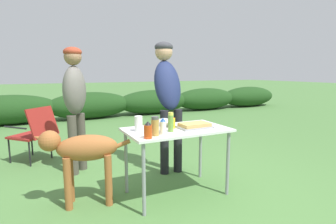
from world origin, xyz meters
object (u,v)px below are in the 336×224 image
(relish_jar, at_px, (171,122))
(standing_person_in_olive_jacket, at_px, (75,96))
(mixing_bowl, at_px, (165,122))
(dog, at_px, (82,152))
(plate_stack, at_px, (156,129))
(folding_table, at_px, (177,136))
(mayo_bottle, at_px, (163,126))
(standing_person_in_navy_coat, at_px, (167,89))
(camp_chair_green_behind_table, at_px, (35,131))
(food_tray, at_px, (195,126))
(spice_jar, at_px, (155,126))
(mustard_bottle, at_px, (172,122))
(hot_sauce_bottle, at_px, (148,130))
(paper_cup_stack, at_px, (139,124))

(relish_jar, xyz_separation_m, standing_person_in_olive_jacket, (-0.77, 1.25, 0.20))
(mixing_bowl, relative_size, dog, 0.21)
(plate_stack, bearing_deg, folding_table, -3.17)
(mayo_bottle, bearing_deg, standing_person_in_navy_coat, 61.16)
(standing_person_in_navy_coat, bearing_deg, camp_chair_green_behind_table, 147.90)
(plate_stack, relative_size, standing_person_in_navy_coat, 0.12)
(food_tray, height_order, mixing_bowl, mixing_bowl)
(plate_stack, relative_size, mixing_bowl, 1.08)
(spice_jar, height_order, standing_person_in_olive_jacket, standing_person_in_olive_jacket)
(dog, bearing_deg, standing_person_in_navy_coat, -54.53)
(folding_table, height_order, food_tray, food_tray)
(mixing_bowl, xyz_separation_m, camp_chair_green_behind_table, (-1.35, 1.67, -0.31))
(camp_chair_green_behind_table, bearing_deg, mustard_bottle, -96.22)
(mayo_bottle, height_order, camp_chair_green_behind_table, mayo_bottle)
(standing_person_in_navy_coat, bearing_deg, mustard_bottle, -108.77)
(folding_table, relative_size, mustard_bottle, 7.59)
(spice_jar, height_order, hot_sauce_bottle, spice_jar)
(mayo_bottle, relative_size, standing_person_in_olive_jacket, 0.10)
(mixing_bowl, relative_size, hot_sauce_bottle, 1.20)
(mixing_bowl, bearing_deg, folding_table, -75.56)
(plate_stack, distance_m, standing_person_in_navy_coat, 0.91)
(folding_table, distance_m, standing_person_in_navy_coat, 0.87)
(plate_stack, height_order, mustard_bottle, mustard_bottle)
(spice_jar, xyz_separation_m, camp_chair_green_behind_table, (-1.07, 2.05, -0.36))
(mayo_bottle, bearing_deg, plate_stack, 88.55)
(mayo_bottle, distance_m, camp_chair_green_behind_table, 2.37)
(food_tray, height_order, hot_sauce_bottle, hot_sauce_bottle)
(mayo_bottle, bearing_deg, folding_table, 34.04)
(paper_cup_stack, distance_m, spice_jar, 0.26)
(standing_person_in_navy_coat, height_order, dog, standing_person_in_navy_coat)
(mayo_bottle, height_order, dog, mayo_bottle)
(folding_table, bearing_deg, plate_stack, 176.83)
(food_tray, relative_size, camp_chair_green_behind_table, 0.43)
(folding_table, relative_size, dog, 1.18)
(standing_person_in_navy_coat, bearing_deg, food_tray, -90.00)
(food_tray, bearing_deg, mixing_bowl, 133.71)
(spice_jar, relative_size, relish_jar, 0.93)
(paper_cup_stack, xyz_separation_m, camp_chair_green_behind_table, (-0.99, 1.81, -0.35))
(food_tray, distance_m, paper_cup_stack, 0.62)
(paper_cup_stack, relative_size, standing_person_in_olive_jacket, 0.10)
(food_tray, height_order, mustard_bottle, mustard_bottle)
(plate_stack, height_order, spice_jar, spice_jar)
(folding_table, relative_size, food_tray, 3.05)
(spice_jar, xyz_separation_m, relish_jar, (0.21, 0.09, 0.01))
(spice_jar, xyz_separation_m, standing_person_in_olive_jacket, (-0.56, 1.34, 0.21))
(hot_sauce_bottle, bearing_deg, relish_jar, 26.27)
(paper_cup_stack, bearing_deg, mixing_bowl, 20.19)
(relish_jar, bearing_deg, hot_sauce_bottle, -153.73)
(folding_table, relative_size, camp_chair_green_behind_table, 1.32)
(relish_jar, bearing_deg, folding_table, 37.70)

